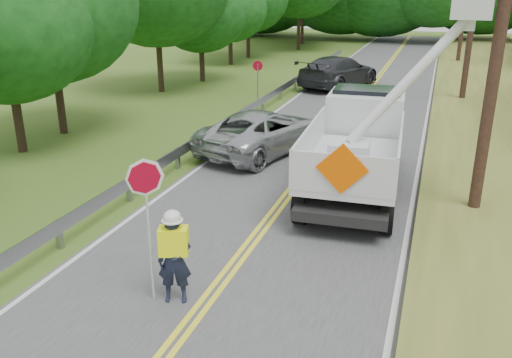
% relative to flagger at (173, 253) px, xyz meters
% --- Properties ---
extents(road, '(7.20, 96.00, 0.03)m').
position_rel_flagger_xyz_m(road, '(0.57, 11.11, -1.03)').
color(road, '#454547').
rests_on(road, ground).
extents(guardrail, '(0.18, 48.00, 0.77)m').
position_rel_flagger_xyz_m(guardrail, '(-3.45, 12.02, -0.48)').
color(guardrail, gray).
rests_on(guardrail, ground).
extents(flagger, '(1.08, 0.64, 2.85)m').
position_rel_flagger_xyz_m(flagger, '(0.00, 0.00, 0.00)').
color(flagger, '#191E33').
rests_on(flagger, road).
extents(bucket_truck, '(4.40, 7.41, 7.07)m').
position_rel_flagger_xyz_m(bucket_truck, '(2.44, 7.91, 0.56)').
color(bucket_truck, black).
rests_on(bucket_truck, road).
extents(suv_silver, '(4.04, 6.04, 1.54)m').
position_rel_flagger_xyz_m(suv_silver, '(-1.46, 9.75, -0.25)').
color(suv_silver, '#B0B3B7').
rests_on(suv_silver, road).
extents(suv_darkgrey, '(4.50, 6.65, 1.79)m').
position_rel_flagger_xyz_m(suv_darkgrey, '(-1.30, 23.68, -0.12)').
color(suv_darkgrey, '#313238').
rests_on(suv_darkgrey, road).
extents(stop_sign_permanent, '(0.48, 0.18, 2.34)m').
position_rel_flagger_xyz_m(stop_sign_permanent, '(-3.92, 16.50, 0.50)').
color(stop_sign_permanent, gray).
rests_on(stop_sign_permanent, ground).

